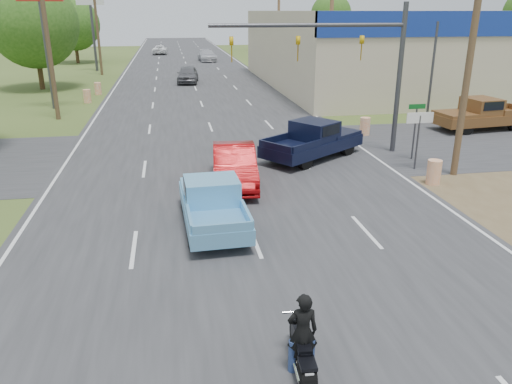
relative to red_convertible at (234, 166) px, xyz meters
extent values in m
cube|color=#2D2D30|center=(-0.08, 26.71, -0.78)|extent=(15.00, 180.00, 0.02)
cube|color=#2D2D30|center=(-0.08, 4.71, -0.78)|extent=(120.00, 10.00, 0.02)
cylinder|color=#4C3823|center=(9.42, -0.29, 4.21)|extent=(0.28, 0.28, 10.00)
cylinder|color=#4C3823|center=(9.42, 17.71, 4.21)|extent=(0.28, 0.28, 10.00)
cylinder|color=#4C3823|center=(9.42, 35.71, 4.21)|extent=(0.28, 0.28, 10.00)
cylinder|color=#4C3823|center=(-9.58, 14.71, 4.21)|extent=(0.28, 0.28, 10.00)
cylinder|color=#4C3823|center=(-9.58, 38.71, 4.21)|extent=(0.28, 0.28, 10.00)
cylinder|color=#422D19|center=(-13.58, 28.71, 0.83)|extent=(0.44, 0.44, 3.24)
sphere|color=#254E16|center=(-13.58, 28.71, 4.79)|extent=(7.56, 7.56, 7.56)
cylinder|color=#422D19|center=(-14.28, 52.71, 0.65)|extent=(0.44, 0.44, 2.88)
sphere|color=#254E16|center=(-14.28, 52.71, 4.17)|extent=(6.72, 6.72, 6.72)
cylinder|color=#422D19|center=(29.92, 81.71, 0.92)|extent=(0.44, 0.44, 3.42)
sphere|color=#254E16|center=(29.92, 81.71, 5.10)|extent=(7.98, 7.98, 7.98)
cylinder|color=#422D19|center=(-30.08, 81.71, 1.10)|extent=(0.44, 0.44, 3.78)
sphere|color=#254E16|center=(-30.08, 81.71, 5.72)|extent=(8.82, 8.82, 8.82)
cylinder|color=orange|center=(7.92, -1.29, -0.29)|extent=(0.56, 0.56, 1.00)
cylinder|color=orange|center=(8.32, 7.21, -0.29)|extent=(0.56, 0.56, 1.00)
cylinder|color=orange|center=(-8.58, 20.71, -0.29)|extent=(0.56, 0.56, 1.00)
cylinder|color=orange|center=(-8.28, 24.71, -0.29)|extent=(0.56, 0.56, 1.00)
cylinder|color=#3F3F44|center=(-10.58, 18.71, 3.71)|extent=(0.30, 0.30, 9.00)
cylinder|color=#3F3F44|center=(-10.58, 42.71, 3.71)|extent=(0.30, 0.30, 9.00)
cylinder|color=#3F3F44|center=(8.12, 0.71, 0.41)|extent=(0.08, 0.08, 2.40)
cube|color=white|center=(8.12, 0.71, 1.51)|extent=(1.20, 0.05, 0.45)
cylinder|color=#3F3F44|center=(8.72, 2.21, 0.41)|extent=(0.08, 0.08, 2.40)
cube|color=#0C591E|center=(8.72, 2.21, 1.71)|extent=(0.80, 0.04, 0.22)
cylinder|color=#3F3F44|center=(8.42, 3.71, 2.71)|extent=(0.24, 0.24, 7.00)
cylinder|color=#3F3F44|center=(3.92, 3.71, 5.21)|extent=(9.00, 0.18, 0.18)
imported|color=gold|center=(6.42, 3.71, 4.76)|extent=(0.18, 0.40, 1.10)
imported|color=gold|center=(3.42, 3.71, 4.76)|extent=(0.18, 0.40, 1.10)
imported|color=gold|center=(0.42, 3.71, 4.76)|extent=(0.18, 0.40, 1.10)
imported|color=#920609|center=(0.00, 0.00, 0.00)|extent=(2.06, 4.89, 1.57)
cylinder|color=black|center=(-0.19, -11.76, -0.49)|extent=(0.32, 0.60, 0.59)
cylinder|color=black|center=(-0.11, -10.47, -0.49)|extent=(0.14, 0.59, 0.59)
cube|color=black|center=(-0.15, -11.09, -0.23)|extent=(0.26, 1.08, 0.27)
cube|color=black|center=(-0.13, -10.87, -0.06)|extent=(0.26, 0.50, 0.20)
cube|color=black|center=(-0.16, -11.36, -0.09)|extent=(0.30, 0.50, 0.09)
cylinder|color=white|center=(-0.12, -10.60, 0.15)|extent=(0.58, 0.08, 0.04)
cube|color=white|center=(-0.20, -11.95, -0.30)|extent=(0.16, 0.03, 0.11)
imported|color=black|center=(-0.16, -11.24, 0.03)|extent=(0.62, 0.42, 1.62)
cylinder|color=black|center=(-2.05, -2.57, -0.42)|extent=(0.30, 0.75, 0.74)
cylinder|color=black|center=(-0.50, -2.51, -0.42)|extent=(0.30, 0.75, 0.74)
cylinder|color=black|center=(-1.95, -5.44, -0.42)|extent=(0.30, 0.75, 0.74)
cylinder|color=black|center=(-0.40, -5.38, -0.42)|extent=(0.30, 0.75, 0.74)
cube|color=#64ABD7|center=(-1.22, -3.97, -0.21)|extent=(2.02, 4.86, 0.48)
cube|color=#64ABD7|center=(-1.28, -2.54, 0.09)|extent=(1.82, 1.89, 0.17)
cube|color=#64ABD7|center=(-1.23, -3.88, 0.41)|extent=(1.75, 1.50, 0.78)
cube|color=black|center=(-1.23, -3.88, 0.55)|extent=(1.78, 1.21, 0.42)
cube|color=#64ABD7|center=(-1.14, -6.32, 0.16)|extent=(1.70, 0.14, 0.28)
cylinder|color=black|center=(4.92, 4.82, -0.37)|extent=(0.85, 0.74, 0.83)
cylinder|color=black|center=(5.94, 3.42, -0.37)|extent=(0.85, 0.74, 0.83)
cylinder|color=black|center=(2.31, 2.93, -0.37)|extent=(0.85, 0.74, 0.83)
cylinder|color=black|center=(3.33, 1.53, -0.37)|extent=(0.85, 0.74, 0.83)
cube|color=black|center=(4.13, 3.18, -0.14)|extent=(5.56, 4.82, 0.54)
cube|color=black|center=(5.43, 4.12, 0.20)|extent=(2.80, 2.79, 0.19)
cube|color=black|center=(4.21, 3.24, 0.56)|extent=(2.42, 2.48, 0.88)
cube|color=black|center=(4.21, 3.24, 0.71)|extent=(2.18, 2.33, 0.46)
cube|color=black|center=(2.00, 1.63, 0.27)|extent=(1.18, 1.59, 0.31)
cylinder|color=black|center=(13.99, 6.31, -0.36)|extent=(0.89, 0.42, 0.86)
cylinder|color=black|center=(13.78, 8.11, -0.36)|extent=(0.89, 0.42, 0.86)
cylinder|color=black|center=(17.12, 8.49, -0.36)|extent=(0.89, 0.42, 0.86)
cube|color=brown|center=(15.55, 7.40, -0.12)|extent=(5.80, 2.77, 0.56)
cube|color=brown|center=(13.89, 7.21, 0.24)|extent=(2.34, 2.27, 0.19)
cube|color=brown|center=(15.44, 7.39, 0.61)|extent=(1.89, 2.16, 0.91)
cube|color=black|center=(15.44, 7.39, 0.77)|extent=(1.56, 2.16, 0.48)
imported|color=#555459|center=(-0.58, 30.60, 0.01)|extent=(2.38, 4.87, 1.60)
imported|color=#BDBCC2|center=(2.97, 52.46, -0.01)|extent=(2.46, 5.47, 1.56)
imported|color=white|center=(-3.58, 65.54, -0.10)|extent=(2.43, 4.98, 1.36)
camera|label=1|loc=(-2.36, -18.90, 5.82)|focal=35.00mm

